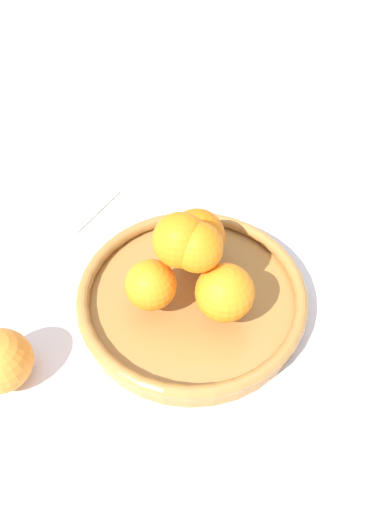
% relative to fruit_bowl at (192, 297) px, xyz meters
% --- Properties ---
extents(ground_plane, '(4.00, 4.00, 0.00)m').
position_rel_fruit_bowl_xyz_m(ground_plane, '(0.00, 0.00, -0.02)').
color(ground_plane, silver).
extents(fruit_bowl, '(0.32, 0.32, 0.04)m').
position_rel_fruit_bowl_xyz_m(fruit_bowl, '(0.00, 0.00, 0.00)').
color(fruit_bowl, '#A57238').
rests_on(fruit_bowl, ground_plane).
extents(orange_pile, '(0.18, 0.17, 0.13)m').
position_rel_fruit_bowl_xyz_m(orange_pile, '(-0.00, 0.00, 0.08)').
color(orange_pile, orange).
rests_on(orange_pile, fruit_bowl).
extents(stray_orange, '(0.08, 0.08, 0.08)m').
position_rel_fruit_bowl_xyz_m(stray_orange, '(-0.03, -0.26, 0.02)').
color(stray_orange, orange).
rests_on(stray_orange, ground_plane).
extents(napkin_folded, '(0.16, 0.16, 0.01)m').
position_rel_fruit_bowl_xyz_m(napkin_folded, '(-0.30, -0.06, -0.02)').
color(napkin_folded, silver).
rests_on(napkin_folded, ground_plane).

